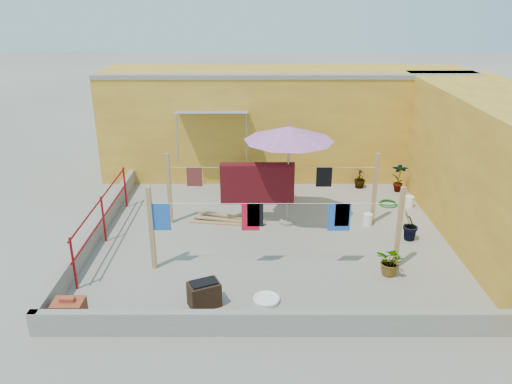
{
  "coord_description": "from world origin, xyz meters",
  "views": [
    {
      "loc": [
        -0.39,
        -10.46,
        5.32
      ],
      "look_at": [
        -0.39,
        0.3,
        1.02
      ],
      "focal_mm": 35.0,
      "sensor_mm": 36.0,
      "label": 1
    }
  ],
  "objects_px": {
    "water_jug_b": "(368,220)",
    "plant_back_a": "(278,188)",
    "brazier": "(204,294)",
    "water_jug_a": "(409,202)",
    "white_basin": "(266,299)",
    "green_hose": "(388,203)",
    "outdoor_table": "(255,172)",
    "patio_umbrella": "(289,134)",
    "brick_stack": "(69,310)"
  },
  "relations": [
    {
      "from": "outdoor_table",
      "to": "plant_back_a",
      "type": "xyz_separation_m",
      "value": [
        0.63,
        -0.57,
        -0.24
      ]
    },
    {
      "from": "brazier",
      "to": "white_basin",
      "type": "bearing_deg",
      "value": 6.17
    },
    {
      "from": "brick_stack",
      "to": "water_jug_a",
      "type": "relative_size",
      "value": 1.5
    },
    {
      "from": "outdoor_table",
      "to": "brazier",
      "type": "bearing_deg",
      "value": -99.3
    },
    {
      "from": "outdoor_table",
      "to": "patio_umbrella",
      "type": "bearing_deg",
      "value": -69.03
    },
    {
      "from": "outdoor_table",
      "to": "water_jug_b",
      "type": "bearing_deg",
      "value": -38.32
    },
    {
      "from": "white_basin",
      "to": "green_hose",
      "type": "xyz_separation_m",
      "value": [
        3.38,
        4.56,
        -0.01
      ]
    },
    {
      "from": "water_jug_b",
      "to": "brick_stack",
      "type": "bearing_deg",
      "value": -147.36
    },
    {
      "from": "patio_umbrella",
      "to": "brick_stack",
      "type": "bearing_deg",
      "value": -135.44
    },
    {
      "from": "brick_stack",
      "to": "white_basin",
      "type": "bearing_deg",
      "value": 9.42
    },
    {
      "from": "outdoor_table",
      "to": "water_jug_a",
      "type": "relative_size",
      "value": 4.39
    },
    {
      "from": "brick_stack",
      "to": "water_jug_b",
      "type": "distance_m",
      "value": 7.11
    },
    {
      "from": "patio_umbrella",
      "to": "outdoor_table",
      "type": "height_order",
      "value": "patio_umbrella"
    },
    {
      "from": "plant_back_a",
      "to": "water_jug_b",
      "type": "bearing_deg",
      "value": -37.24
    },
    {
      "from": "patio_umbrella",
      "to": "green_hose",
      "type": "xyz_separation_m",
      "value": [
        2.8,
        1.17,
        -2.25
      ]
    },
    {
      "from": "white_basin",
      "to": "green_hose",
      "type": "height_order",
      "value": "white_basin"
    },
    {
      "from": "outdoor_table",
      "to": "water_jug_a",
      "type": "height_order",
      "value": "outdoor_table"
    },
    {
      "from": "white_basin",
      "to": "green_hose",
      "type": "distance_m",
      "value": 5.67
    },
    {
      "from": "brazier",
      "to": "plant_back_a",
      "type": "height_order",
      "value": "plant_back_a"
    },
    {
      "from": "brick_stack",
      "to": "green_hose",
      "type": "relative_size",
      "value": 1.03
    },
    {
      "from": "plant_back_a",
      "to": "white_basin",
      "type": "bearing_deg",
      "value": -94.82
    },
    {
      "from": "outdoor_table",
      "to": "brick_stack",
      "type": "xyz_separation_m",
      "value": [
        -3.22,
        -6.03,
        -0.4
      ]
    },
    {
      "from": "patio_umbrella",
      "to": "outdoor_table",
      "type": "distance_m",
      "value": 2.79
    },
    {
      "from": "outdoor_table",
      "to": "white_basin",
      "type": "xyz_separation_m",
      "value": [
        0.22,
        -5.46,
        -0.56
      ]
    },
    {
      "from": "plant_back_a",
      "to": "brazier",
      "type": "bearing_deg",
      "value": -107.16
    },
    {
      "from": "water_jug_b",
      "to": "plant_back_a",
      "type": "relative_size",
      "value": 0.48
    },
    {
      "from": "patio_umbrella",
      "to": "water_jug_a",
      "type": "xyz_separation_m",
      "value": [
        3.32,
        1.01,
        -2.13
      ]
    },
    {
      "from": "brazier",
      "to": "plant_back_a",
      "type": "relative_size",
      "value": 0.91
    },
    {
      "from": "water_jug_b",
      "to": "plant_back_a",
      "type": "height_order",
      "value": "plant_back_a"
    },
    {
      "from": "water_jug_a",
      "to": "green_hose",
      "type": "relative_size",
      "value": 0.69
    },
    {
      "from": "brazier",
      "to": "water_jug_a",
      "type": "relative_size",
      "value": 1.87
    },
    {
      "from": "patio_umbrella",
      "to": "water_jug_b",
      "type": "distance_m",
      "value": 2.91
    },
    {
      "from": "patio_umbrella",
      "to": "outdoor_table",
      "type": "bearing_deg",
      "value": 110.97
    },
    {
      "from": "brick_stack",
      "to": "brazier",
      "type": "relative_size",
      "value": 0.8
    },
    {
      "from": "outdoor_table",
      "to": "brick_stack",
      "type": "height_order",
      "value": "outdoor_table"
    },
    {
      "from": "water_jug_b",
      "to": "green_hose",
      "type": "height_order",
      "value": "water_jug_b"
    },
    {
      "from": "patio_umbrella",
      "to": "plant_back_a",
      "type": "height_order",
      "value": "patio_umbrella"
    },
    {
      "from": "brick_stack",
      "to": "water_jug_a",
      "type": "height_order",
      "value": "brick_stack"
    },
    {
      "from": "patio_umbrella",
      "to": "brazier",
      "type": "relative_size",
      "value": 3.85
    },
    {
      "from": "brick_stack",
      "to": "white_basin",
      "type": "distance_m",
      "value": 3.49
    },
    {
      "from": "white_basin",
      "to": "water_jug_b",
      "type": "distance_m",
      "value": 4.14
    },
    {
      "from": "outdoor_table",
      "to": "brazier",
      "type": "height_order",
      "value": "outdoor_table"
    },
    {
      "from": "brazier",
      "to": "water_jug_a",
      "type": "xyz_separation_m",
      "value": [
        5.03,
        4.52,
        -0.09
      ]
    },
    {
      "from": "patio_umbrella",
      "to": "water_jug_b",
      "type": "xyz_separation_m",
      "value": [
        1.98,
        -0.12,
        -2.13
      ]
    },
    {
      "from": "plant_back_a",
      "to": "green_hose",
      "type": "bearing_deg",
      "value": -6.42
    },
    {
      "from": "patio_umbrella",
      "to": "white_basin",
      "type": "bearing_deg",
      "value": -99.62
    },
    {
      "from": "plant_back_a",
      "to": "water_jug_a",
      "type": "bearing_deg",
      "value": -8.13
    },
    {
      "from": "white_basin",
      "to": "patio_umbrella",
      "type": "bearing_deg",
      "value": 80.38
    },
    {
      "from": "water_jug_a",
      "to": "water_jug_b",
      "type": "xyz_separation_m",
      "value": [
        -1.35,
        -1.13,
        -0.0
      ]
    },
    {
      "from": "green_hose",
      "to": "outdoor_table",
      "type": "bearing_deg",
      "value": 165.98
    }
  ]
}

